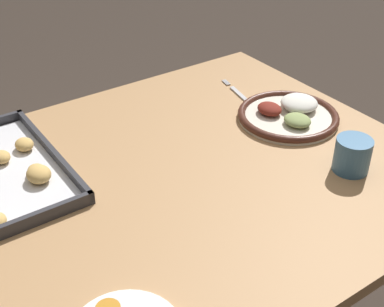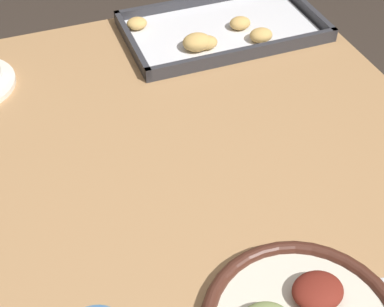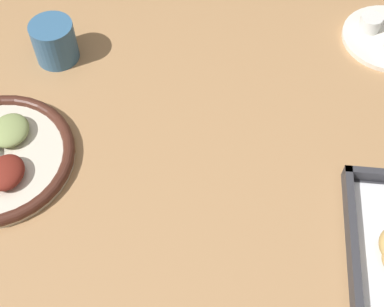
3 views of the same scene
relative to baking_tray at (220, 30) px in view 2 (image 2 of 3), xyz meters
The scene contains 2 objects.
dining_table 0.44m from the baking_tray, 120.58° to the right, with size 0.93×1.02×0.77m.
baking_tray is the anchor object (origin of this frame).
Camera 2 is at (-0.21, -0.58, 1.40)m, focal length 50.00 mm.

